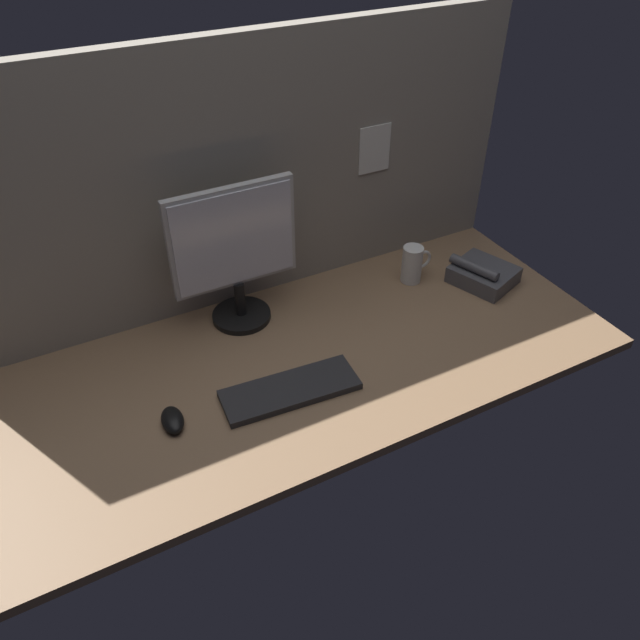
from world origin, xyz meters
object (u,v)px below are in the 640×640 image
object	(u,v)px
desk_phone	(483,274)
monitor	(235,251)
mug_ceramic_white	(413,264)
keyboard	(290,390)
mouse	(172,420)

from	to	relation	value
desk_phone	monitor	bearing A→B (deg)	165.60
monitor	mug_ceramic_white	size ratio (longest dim) A/B	3.45
keyboard	desk_phone	xyz separation A→B (cm)	(79.04, 17.06, 2.19)
mug_ceramic_white	desk_phone	distance (cm)	23.58
monitor	mouse	bearing A→B (deg)	-133.84
monitor	desk_phone	distance (cm)	83.28
monitor	mouse	xyz separation A→B (cm)	(-32.26, -33.58, -22.15)
mug_ceramic_white	desk_phone	size ratio (longest dim) A/B	0.54
monitor	keyboard	world-z (taller)	monitor
desk_phone	mug_ceramic_white	bearing A→B (deg)	149.05
keyboard	mouse	bearing A→B (deg)	178.21
mouse	monitor	bearing A→B (deg)	51.15
mug_ceramic_white	desk_phone	bearing A→B (deg)	-30.95
mug_ceramic_white	desk_phone	xyz separation A→B (cm)	(20.03, -12.01, -3.21)
keyboard	mug_ceramic_white	bearing A→B (deg)	30.87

